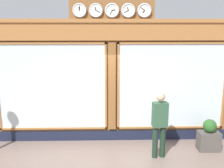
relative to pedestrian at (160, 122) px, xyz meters
The scene contains 4 objects.
shop_facade 1.86m from the pedestrian, 46.16° to the right, with size 6.77×0.42×3.95m.
pedestrian is the anchor object (origin of this frame).
planter_box 1.61m from the pedestrian, 166.26° to the right, with size 0.56×0.36×0.51m, color #4C4742.
planter_shrub 1.48m from the pedestrian, 166.26° to the right, with size 0.35×0.35×0.35m, color #285623.
Camera 1 is at (0.18, 7.06, 3.20)m, focal length 41.23 mm.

